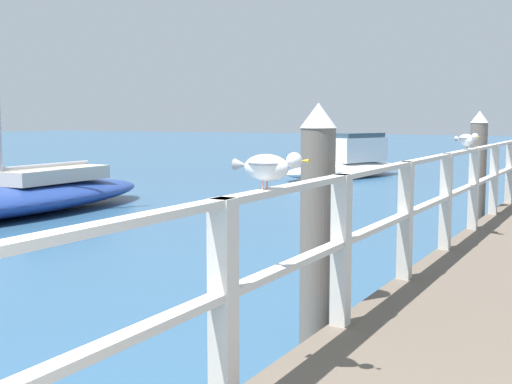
% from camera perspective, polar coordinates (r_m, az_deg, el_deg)
% --- Properties ---
extents(pier_railing, '(0.12, 22.88, 1.11)m').
position_cam_1_polar(pier_railing, '(12.73, 20.92, 2.20)').
color(pier_railing, beige).
rests_on(pier_railing, pier_deck).
extents(dock_piling_near, '(0.29, 0.29, 2.12)m').
position_cam_1_polar(dock_piling_near, '(5.42, 5.28, -3.53)').
color(dock_piling_near, '#6B6056').
rests_on(dock_piling_near, ground_plane).
extents(dock_piling_far, '(0.29, 0.29, 2.12)m').
position_cam_1_polar(dock_piling_far, '(11.89, 18.47, 1.55)').
color(dock_piling_far, '#6B6056').
rests_on(dock_piling_far, ground_plane).
extents(seagull_foreground, '(0.48, 0.18, 0.21)m').
position_cam_1_polar(seagull_foreground, '(3.74, 1.02, 2.26)').
color(seagull_foreground, white).
rests_on(seagull_foreground, pier_railing).
extents(seagull_background, '(0.38, 0.36, 0.21)m').
position_cam_1_polar(seagull_background, '(8.90, 17.60, 4.33)').
color(seagull_background, white).
rests_on(seagull_background, pier_railing).
extents(boat_0, '(2.59, 7.39, 7.50)m').
position_cam_1_polar(boat_0, '(14.81, -19.69, -0.32)').
color(boat_0, navy).
rests_on(boat_0, ground_plane).
extents(boat_3, '(3.31, 5.79, 1.49)m').
position_cam_1_polar(boat_3, '(22.78, 7.91, 2.51)').
color(boat_3, white).
rests_on(boat_3, ground_plane).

